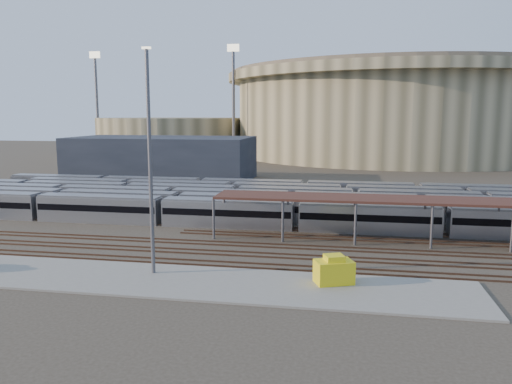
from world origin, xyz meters
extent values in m
plane|color=#383026|center=(0.00, 0.00, 0.00)|extent=(420.00, 420.00, 0.00)
cube|color=gray|center=(-5.00, -15.00, 0.10)|extent=(50.00, 9.00, 0.20)
cube|color=#ACACB1|center=(1.58, 8.00, 1.80)|extent=(112.00, 2.90, 3.60)
cube|color=#ACACB1|center=(2.53, 12.20, 1.80)|extent=(112.00, 2.90, 3.60)
cube|color=#ACACB1|center=(-0.10, 16.40, 1.80)|extent=(112.00, 2.90, 3.60)
cube|color=#ACACB1|center=(-9.35, 20.60, 1.80)|extent=(112.00, 2.90, 3.60)
cube|color=#ACACB1|center=(7.62, 24.80, 1.80)|extent=(112.00, 2.90, 3.60)
cube|color=#ACACB1|center=(0.95, 29.00, 1.80)|extent=(112.00, 2.90, 3.60)
cylinder|color=#58575C|center=(-8.00, 1.30, 2.50)|extent=(0.30, 0.30, 5.00)
cylinder|color=#58575C|center=(-8.00, 6.70, 2.50)|extent=(0.30, 0.30, 5.00)
cylinder|color=#58575C|center=(0.57, 1.30, 2.50)|extent=(0.30, 0.30, 5.00)
cylinder|color=#58575C|center=(0.57, 6.70, 2.50)|extent=(0.30, 0.30, 5.00)
cylinder|color=#58575C|center=(9.14, 1.30, 2.50)|extent=(0.30, 0.30, 5.00)
cylinder|color=#58575C|center=(9.14, 6.70, 2.50)|extent=(0.30, 0.30, 5.00)
cylinder|color=#58575C|center=(17.71, 1.30, 2.50)|extent=(0.30, 0.30, 5.00)
cylinder|color=#58575C|center=(17.71, 6.70, 2.50)|extent=(0.30, 0.30, 5.00)
cylinder|color=#58575C|center=(26.29, 1.30, 2.50)|extent=(0.30, 0.30, 5.00)
cylinder|color=#58575C|center=(26.29, 6.70, 2.50)|extent=(0.30, 0.30, 5.00)
cube|color=#3C2318|center=(22.00, 4.00, 5.15)|extent=(60.00, 6.00, 0.30)
cube|color=#4C3323|center=(0.00, -1.75, 0.09)|extent=(170.00, 0.12, 0.18)
cube|color=#4C3323|center=(0.00, -0.25, 0.09)|extent=(170.00, 0.12, 0.18)
cube|color=#4C3323|center=(0.00, -5.75, 0.09)|extent=(170.00, 0.12, 0.18)
cube|color=#4C3323|center=(0.00, -4.25, 0.09)|extent=(170.00, 0.12, 0.18)
cube|color=#4C3323|center=(0.00, -9.75, 0.09)|extent=(170.00, 0.12, 0.18)
cube|color=#4C3323|center=(0.00, -8.25, 0.09)|extent=(170.00, 0.12, 0.18)
cylinder|color=tan|center=(25.00, 140.00, 14.00)|extent=(116.00, 116.00, 28.00)
cylinder|color=tan|center=(25.00, 140.00, 29.50)|extent=(124.00, 124.00, 3.00)
cylinder|color=brown|center=(25.00, 140.00, 31.75)|extent=(120.00, 120.00, 1.50)
cylinder|color=tan|center=(-60.00, 130.00, 7.00)|extent=(56.00, 56.00, 14.00)
cube|color=#1E232D|center=(-35.00, 55.00, 5.00)|extent=(42.00, 20.00, 10.00)
cylinder|color=#58575C|center=(-30.00, 110.00, 18.00)|extent=(1.00, 1.00, 36.00)
cube|color=#FFF2CC|center=(-30.00, 110.00, 37.20)|extent=(4.00, 0.60, 2.40)
cylinder|color=#58575C|center=(-85.00, 120.00, 18.00)|extent=(1.00, 1.00, 36.00)
cube|color=#FFF2CC|center=(-85.00, 120.00, 37.20)|extent=(4.00, 0.60, 2.40)
cylinder|color=#58575C|center=(-10.00, 160.00, 18.00)|extent=(1.00, 1.00, 36.00)
cube|color=#FFF2CC|center=(-10.00, 160.00, 37.20)|extent=(4.00, 0.60, 2.40)
cylinder|color=#58575C|center=(-10.05, -13.32, 10.61)|extent=(0.36, 0.36, 20.83)
cube|color=#FFF2CC|center=(-10.05, -13.32, 21.13)|extent=(0.81, 0.34, 0.20)
cube|color=yellow|center=(7.05, -13.25, 1.24)|extent=(3.84, 3.14, 2.07)
camera|label=1|loc=(7.81, -56.96, 15.20)|focal=35.00mm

